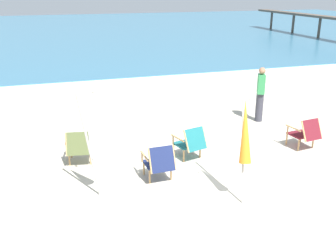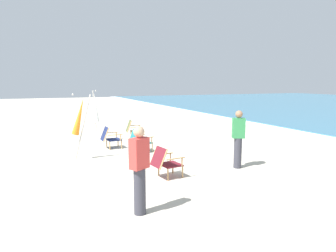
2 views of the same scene
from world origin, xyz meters
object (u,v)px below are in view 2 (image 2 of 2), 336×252
at_px(umbrella_furled_white, 95,108).
at_px(person_near_chairs, 139,170).
at_px(beach_chair_far_center, 133,129).
at_px(person_by_waterline, 238,139).
at_px(beach_chair_back_left, 165,161).
at_px(beach_chair_mid_center, 139,140).
at_px(umbrella_furled_orange, 80,117).
at_px(beach_chair_front_right, 110,137).

height_order(umbrella_furled_white, person_near_chairs, umbrella_furled_white).
distance_m(beach_chair_far_center, person_by_waterline, 5.62).
distance_m(beach_chair_far_center, beach_chair_back_left, 5.48).
height_order(beach_chair_mid_center, umbrella_furled_white, umbrella_furled_white).
bearing_deg(beach_chair_mid_center, umbrella_furled_white, -155.91).
distance_m(beach_chair_mid_center, beach_chair_far_center, 2.55).
bearing_deg(beach_chair_mid_center, beach_chair_back_left, -5.12).
height_order(beach_chair_mid_center, beach_chair_far_center, beach_chair_far_center).
bearing_deg(umbrella_furled_orange, beach_chair_far_center, 137.98).
bearing_deg(beach_chair_back_left, person_near_chairs, -35.03).
xyz_separation_m(beach_chair_back_left, person_by_waterline, (-0.02, 2.22, 0.41)).
bearing_deg(umbrella_furled_white, beach_chair_far_center, 94.32).
relative_size(beach_chair_mid_center, umbrella_furled_white, 0.39).
distance_m(beach_chair_back_left, umbrella_furled_orange, 3.30).
xyz_separation_m(beach_chair_mid_center, person_near_chairs, (4.69, -1.50, 0.41)).
bearing_deg(person_near_chairs, umbrella_furled_orange, -173.61).
xyz_separation_m(beach_chair_mid_center, umbrella_furled_orange, (0.28, -1.99, 0.92)).
distance_m(beach_chair_far_center, person_near_chairs, 7.48).
relative_size(beach_chair_front_right, beach_chair_far_center, 0.99).
xyz_separation_m(beach_chair_back_left, person_near_chairs, (1.76, -1.24, 0.41)).
bearing_deg(beach_chair_back_left, umbrella_furled_orange, -146.85).
bearing_deg(beach_chair_mid_center, person_near_chairs, -17.71).
bearing_deg(person_by_waterline, beach_chair_far_center, -165.02).
bearing_deg(beach_chair_mid_center, beach_chair_far_center, 168.45).
xyz_separation_m(beach_chair_far_center, umbrella_furled_orange, (2.78, -2.50, 0.92)).
relative_size(beach_chair_far_center, umbrella_furled_white, 0.39).
distance_m(umbrella_furled_white, person_near_chairs, 7.11).
bearing_deg(person_near_chairs, person_by_waterline, 117.22).
bearing_deg(beach_chair_front_right, person_near_chairs, -6.85).
relative_size(umbrella_furled_white, person_near_chairs, 1.29).
bearing_deg(person_near_chairs, beach_chair_far_center, 164.39).
relative_size(beach_chair_mid_center, person_by_waterline, 0.51).
xyz_separation_m(beach_chair_far_center, person_by_waterline, (5.41, 1.45, 0.41)).
xyz_separation_m(beach_chair_mid_center, beach_chair_back_left, (2.93, -0.26, -0.00)).
distance_m(beach_chair_mid_center, beach_chair_front_right, 1.29).
distance_m(umbrella_furled_orange, person_near_chairs, 4.47).
bearing_deg(beach_chair_front_right, umbrella_furled_white, -169.78).
distance_m(beach_chair_front_right, beach_chair_far_center, 2.00).
relative_size(beach_chair_front_right, umbrella_furled_orange, 0.39).
relative_size(beach_chair_far_center, person_near_chairs, 0.50).
relative_size(umbrella_furled_white, person_by_waterline, 1.29).
relative_size(beach_chair_back_left, person_by_waterline, 0.49).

